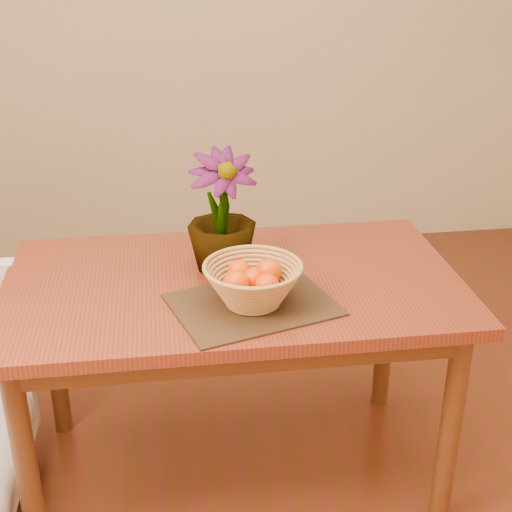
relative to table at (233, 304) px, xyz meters
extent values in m
cube|color=beige|center=(0.00, 1.95, 0.69)|extent=(4.00, 0.02, 2.70)
cube|color=maroon|center=(0.00, 0.00, 0.07)|extent=(1.40, 0.80, 0.04)
cube|color=#522A13|center=(0.00, 0.00, 0.01)|extent=(1.28, 0.68, 0.08)
cylinder|color=#522A13|center=(-0.62, -0.32, -0.31)|extent=(0.06, 0.06, 0.71)
cylinder|color=#522A13|center=(0.62, -0.32, -0.31)|extent=(0.06, 0.06, 0.71)
cylinder|color=#522A13|center=(-0.62, 0.32, -0.31)|extent=(0.06, 0.06, 0.71)
cylinder|color=#522A13|center=(0.62, 0.32, -0.31)|extent=(0.06, 0.06, 0.71)
cube|color=#3D2716|center=(0.04, -0.17, 0.09)|extent=(0.52, 0.45, 0.01)
cylinder|color=tan|center=(0.04, -0.17, 0.10)|extent=(0.14, 0.14, 0.01)
sphere|color=#FF6104|center=(0.04, -0.17, 0.17)|extent=(0.06, 0.06, 0.06)
sphere|color=#FF6104|center=(0.09, -0.14, 0.18)|extent=(0.07, 0.07, 0.07)
sphere|color=#FF6104|center=(0.01, -0.12, 0.18)|extent=(0.07, 0.07, 0.07)
sphere|color=#FF6104|center=(-0.01, -0.21, 0.18)|extent=(0.07, 0.07, 0.07)
sphere|color=#FF6104|center=(0.07, -0.23, 0.18)|extent=(0.07, 0.07, 0.07)
imported|color=#143F12|center=(-0.02, 0.08, 0.28)|extent=(0.25, 0.25, 0.38)
camera|label=1|loc=(-0.20, -1.95, 1.07)|focal=50.00mm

